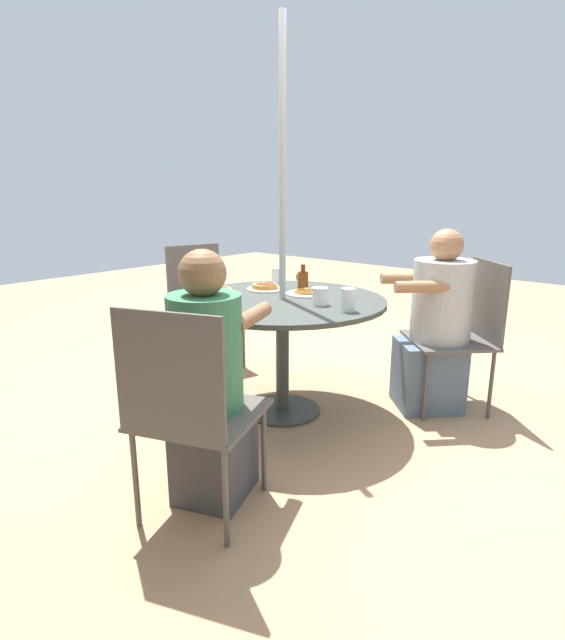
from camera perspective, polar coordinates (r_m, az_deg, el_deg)
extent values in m
plane|color=tan|center=(3.22, 0.00, -10.33)|extent=(12.00, 12.00, 0.00)
cylinder|color=#383D38|center=(3.22, 0.00, -10.20)|extent=(0.47, 0.47, 0.01)
cylinder|color=#383D38|center=(3.09, 0.00, -4.41)|extent=(0.08, 0.08, 0.70)
cylinder|color=#383D38|center=(2.99, 0.00, 2.21)|extent=(1.24, 1.24, 0.03)
cylinder|color=#ADADB2|center=(2.93, 0.00, 10.29)|extent=(0.04, 0.04, 2.27)
cylinder|color=#514C47|center=(3.13, 16.04, -7.37)|extent=(0.02, 0.02, 0.43)
cylinder|color=#514C47|center=(3.49, 13.75, -4.93)|extent=(0.02, 0.02, 0.43)
cylinder|color=#514C47|center=(3.29, 22.72, -6.87)|extent=(0.02, 0.02, 0.43)
cylinder|color=#514C47|center=(3.63, 19.86, -4.61)|extent=(0.02, 0.02, 0.43)
cube|color=#514C47|center=(3.31, 18.40, -2.22)|extent=(0.68, 0.68, 0.02)
cube|color=#514C47|center=(3.35, 22.38, 2.09)|extent=(0.34, 0.33, 0.49)
cube|color=slate|center=(3.34, 16.27, -6.00)|extent=(0.52, 0.52, 0.43)
cylinder|color=#B2B2B2|center=(3.23, 17.77, 1.99)|extent=(0.37, 0.37, 0.52)
sphere|color=#A3704C|center=(3.17, 18.26, 8.12)|extent=(0.20, 0.20, 0.20)
cylinder|color=#A3704C|center=(3.00, 15.60, 3.68)|extent=(0.27, 0.27, 0.07)
cylinder|color=#A3704C|center=(3.27, 13.86, 4.67)|extent=(0.27, 0.27, 0.07)
cylinder|color=#514C47|center=(3.92, -4.49, -2.39)|extent=(0.02, 0.02, 0.43)
cylinder|color=#514C47|center=(3.74, -9.90, -3.38)|extent=(0.02, 0.02, 0.43)
cylinder|color=#514C47|center=(4.26, -7.20, -1.06)|extent=(0.02, 0.02, 0.43)
cylinder|color=#514C47|center=(4.10, -12.25, -1.91)|extent=(0.02, 0.02, 0.43)
cube|color=#514C47|center=(3.94, -8.58, 1.00)|extent=(0.58, 0.58, 0.02)
cube|color=#514C47|center=(4.10, -10.12, 5.07)|extent=(0.13, 0.44, 0.49)
cylinder|color=#514C47|center=(2.51, -11.01, -12.67)|extent=(0.02, 0.02, 0.43)
cylinder|color=#514C47|center=(2.35, -2.12, -14.38)|extent=(0.02, 0.02, 0.43)
cylinder|color=#514C47|center=(2.22, -16.45, -16.97)|extent=(0.02, 0.02, 0.43)
cylinder|color=#514C47|center=(2.04, -6.50, -19.54)|extent=(0.02, 0.02, 0.43)
cube|color=#514C47|center=(2.16, -9.27, -10.59)|extent=(0.62, 0.62, 0.02)
cube|color=#514C47|center=(1.88, -12.89, -6.30)|extent=(0.43, 0.18, 0.49)
cube|color=#3D3D42|center=(2.35, -7.77, -14.56)|extent=(0.40, 0.41, 0.43)
cylinder|color=#38754C|center=(2.12, -8.77, -3.90)|extent=(0.31, 0.31, 0.51)
sphere|color=brown|center=(2.04, -9.15, 5.31)|extent=(0.20, 0.20, 0.20)
cylinder|color=brown|center=(2.31, -9.36, 0.83)|extent=(0.19, 0.34, 0.07)
cylinder|color=brown|center=(2.21, -3.60, 0.33)|extent=(0.19, 0.34, 0.07)
cylinder|color=silver|center=(3.06, -7.47, 2.73)|extent=(0.25, 0.25, 0.01)
cylinder|color=#AD7A3D|center=(3.06, -7.46, 2.96)|extent=(0.19, 0.19, 0.01)
cylinder|color=#AD7A3D|center=(3.05, -7.50, 3.21)|extent=(0.19, 0.19, 0.01)
cylinder|color=#AD7A3D|center=(3.05, -7.55, 3.45)|extent=(0.19, 0.19, 0.01)
ellipsoid|color=brown|center=(3.05, -7.50, 3.62)|extent=(0.14, 0.13, 0.00)
cube|color=#F4E084|center=(3.04, -7.61, 3.71)|extent=(0.03, 0.03, 0.01)
cylinder|color=silver|center=(3.10, 2.66, 3.01)|extent=(0.25, 0.25, 0.01)
cylinder|color=#AD7A3D|center=(3.10, 2.63, 3.20)|extent=(0.14, 0.14, 0.01)
cylinder|color=#AD7A3D|center=(3.10, 2.75, 3.37)|extent=(0.14, 0.14, 0.01)
ellipsoid|color=brown|center=(3.10, 2.66, 3.49)|extent=(0.12, 0.11, 0.00)
cube|color=#F4E084|center=(3.09, 2.75, 3.58)|extent=(0.03, 0.03, 0.01)
cylinder|color=silver|center=(3.25, -1.94, 3.56)|extent=(0.25, 0.25, 0.01)
cylinder|color=#AD7A3D|center=(3.25, -2.07, 3.73)|extent=(0.17, 0.17, 0.01)
cylinder|color=#AD7A3D|center=(3.25, -1.98, 3.91)|extent=(0.17, 0.17, 0.01)
cylinder|color=#AD7A3D|center=(3.25, -2.08, 4.05)|extent=(0.16, 0.16, 0.01)
ellipsoid|color=brown|center=(3.25, -1.94, 4.18)|extent=(0.13, 0.12, 0.00)
cube|color=#F4E084|center=(3.25, -2.15, 4.28)|extent=(0.03, 0.03, 0.01)
cylinder|color=#602D0F|center=(3.27, 2.36, 4.54)|extent=(0.07, 0.07, 0.11)
cylinder|color=#602D0F|center=(3.26, 2.37, 5.95)|extent=(0.03, 0.03, 0.05)
torus|color=#602D0F|center=(3.29, 1.93, 4.89)|extent=(0.05, 0.01, 0.05)
cylinder|color=white|center=(2.82, 4.29, 2.65)|extent=(0.09, 0.09, 0.09)
cylinder|color=white|center=(2.81, 4.31, 3.64)|extent=(0.09, 0.09, 0.01)
cylinder|color=silver|center=(2.68, 7.49, 2.31)|extent=(0.08, 0.08, 0.13)
cylinder|color=silver|center=(3.41, -0.66, 4.98)|extent=(0.07, 0.07, 0.12)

